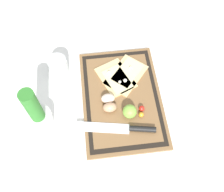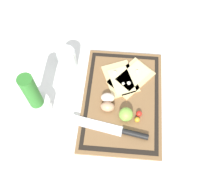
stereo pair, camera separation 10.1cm
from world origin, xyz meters
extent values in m
plane|color=white|center=(0.00, 0.00, 0.00)|extent=(6.00, 6.00, 0.00)
cube|color=brown|center=(0.00, 0.00, 0.01)|extent=(0.48, 0.32, 0.01)
cube|color=black|center=(0.00, 0.00, 0.01)|extent=(0.45, 0.30, 0.00)
cube|color=brown|center=(0.00, 0.00, 0.02)|extent=(0.41, 0.26, 0.00)
cube|color=#DBBC7F|center=(0.10, -0.03, 0.02)|extent=(0.22, 0.21, 0.01)
cube|color=beige|center=(0.11, -0.04, 0.02)|extent=(0.16, 0.16, 0.00)
sphere|color=silver|center=(0.07, -0.02, 0.03)|extent=(0.02, 0.02, 0.02)
sphere|color=silver|center=(0.13, -0.06, 0.03)|extent=(0.01, 0.01, 0.01)
cube|color=#DBBC7F|center=(0.09, 0.01, 0.02)|extent=(0.20, 0.17, 0.01)
cube|color=beige|center=(0.08, 0.01, 0.02)|extent=(0.15, 0.13, 0.00)
sphere|color=silver|center=(0.11, 0.04, 0.03)|extent=(0.02, 0.02, 0.02)
sphere|color=silver|center=(0.06, 0.00, 0.03)|extent=(0.01, 0.01, 0.01)
cube|color=silver|center=(-0.12, 0.09, 0.02)|extent=(0.08, 0.21, 0.00)
cylinder|color=black|center=(-0.15, -0.06, 0.03)|extent=(0.04, 0.10, 0.02)
ellipsoid|color=tan|center=(-0.05, 0.05, 0.04)|extent=(0.04, 0.05, 0.04)
ellipsoid|color=beige|center=(-0.01, 0.06, 0.04)|extent=(0.04, 0.05, 0.04)
sphere|color=#7FB742|center=(-0.08, -0.02, 0.04)|extent=(0.06, 0.06, 0.06)
sphere|color=red|center=(-0.07, -0.07, 0.03)|extent=(0.02, 0.02, 0.02)
sphere|color=gold|center=(-0.09, -0.06, 0.03)|extent=(0.02, 0.02, 0.02)
cylinder|color=white|center=(-0.07, 0.33, 0.03)|extent=(0.10, 0.10, 0.06)
cylinder|color=#2D7528|center=(-0.07, 0.33, 0.13)|extent=(0.05, 0.05, 0.20)
cylinder|color=silver|center=(0.16, 0.25, 0.04)|extent=(0.08, 0.08, 0.09)
cylinder|color=olive|center=(0.16, 0.25, 0.02)|extent=(0.07, 0.07, 0.03)
cylinder|color=silver|center=(0.16, 0.25, 0.09)|extent=(0.07, 0.07, 0.01)
camera|label=1|loc=(-0.50, 0.10, 0.96)|focal=42.00mm
camera|label=2|loc=(-0.50, 0.00, 0.96)|focal=42.00mm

